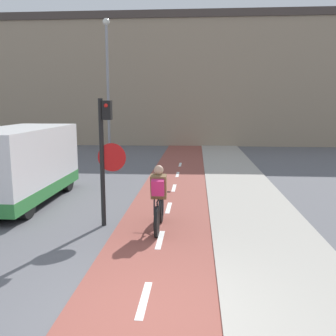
{
  "coord_description": "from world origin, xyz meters",
  "views": [
    {
      "loc": [
        0.75,
        -4.63,
        2.92
      ],
      "look_at": [
        0.0,
        5.25,
        1.2
      ],
      "focal_mm": 40.0,
      "sensor_mm": 36.0,
      "label": 1
    }
  ],
  "objects_px": {
    "traffic_light_pole": "(105,148)",
    "cyclist_near": "(159,200)",
    "van": "(20,166)",
    "street_lamp_far": "(108,75)"
  },
  "relations": [
    {
      "from": "traffic_light_pole",
      "to": "street_lamp_far",
      "type": "xyz_separation_m",
      "value": [
        -2.48,
        10.93,
        2.45
      ]
    },
    {
      "from": "street_lamp_far",
      "to": "cyclist_near",
      "type": "distance_m",
      "value": 12.31
    },
    {
      "from": "traffic_light_pole",
      "to": "van",
      "type": "relative_size",
      "value": 0.63
    },
    {
      "from": "street_lamp_far",
      "to": "cyclist_near",
      "type": "xyz_separation_m",
      "value": [
        3.75,
        -11.16,
        -3.61
      ]
    },
    {
      "from": "cyclist_near",
      "to": "van",
      "type": "height_order",
      "value": "van"
    },
    {
      "from": "traffic_light_pole",
      "to": "cyclist_near",
      "type": "bearing_deg",
      "value": -10.18
    },
    {
      "from": "cyclist_near",
      "to": "van",
      "type": "relative_size",
      "value": 0.36
    },
    {
      "from": "street_lamp_far",
      "to": "van",
      "type": "relative_size",
      "value": 1.49
    },
    {
      "from": "traffic_light_pole",
      "to": "street_lamp_far",
      "type": "relative_size",
      "value": 0.42
    },
    {
      "from": "traffic_light_pole",
      "to": "cyclist_near",
      "type": "xyz_separation_m",
      "value": [
        1.28,
        -0.23,
        -1.16
      ]
    }
  ]
}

